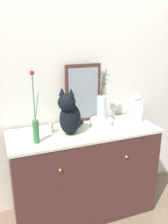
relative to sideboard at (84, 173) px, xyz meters
The scene contains 10 objects.
ground_plane 0.45m from the sideboard, 90.00° to the left, with size 6.00×6.00×0.00m, color #7C6850.
wall_back 0.91m from the sideboard, 90.00° to the left, with size 4.40×0.08×2.60m, color silver.
sideboard is the anchor object (origin of this frame).
mirror_leaning 0.78m from the sideboard, 71.29° to the left, with size 0.36×0.03×0.58m.
cat_sitting 0.66m from the sideboard, 168.61° to the right, with size 0.34×0.35×0.43m.
vase_slim_green 0.76m from the sideboard, 167.58° to the right, with size 0.07×0.05×0.60m.
bowl_porcelain 0.53m from the sideboard, 20.12° to the left, with size 0.22×0.22×0.06m, color silver.
vase_glass_clear 0.68m from the sideboard, 20.36° to the left, with size 0.14×0.13×0.49m.
jar_lidded_porcelain 0.82m from the sideboard, ahead, with size 0.09×0.09×0.31m.
candle_pillar 0.58m from the sideboard, 167.97° to the left, with size 0.04×0.04×0.11m.
Camera 1 is at (-0.73, -1.94, 1.79)m, focal length 38.86 mm.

